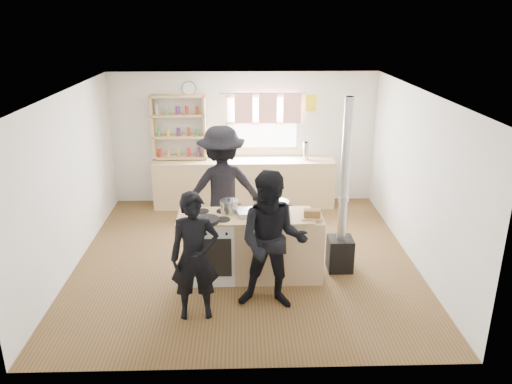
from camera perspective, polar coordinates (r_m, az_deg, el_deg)
ground at (r=7.65m, az=-1.21°, el=-7.56°), size 5.00×5.00×0.01m
back_counter at (r=9.52m, az=-1.35°, el=1.06°), size 3.40×0.55×0.90m
shelving_unit at (r=9.42m, az=-8.79°, el=7.35°), size 1.00×0.28×1.20m
thermos at (r=9.42m, az=5.69°, el=4.67°), size 0.10×0.10×0.33m
cooking_island at (r=6.95m, az=0.01°, el=-6.19°), size 1.97×0.64×0.93m
skillet_greens at (r=6.56m, az=-5.70°, el=-3.21°), size 0.48×0.48×0.05m
roast_tray at (r=6.75m, az=-0.81°, el=-2.33°), size 0.37×0.33×0.07m
stockpot_stove at (r=6.82m, az=-3.09°, el=-1.66°), size 0.25×0.25×0.20m
stockpot_counter at (r=6.77m, az=2.63°, el=-1.78°), size 0.28×0.28×0.21m
bread_board at (r=6.68m, az=6.42°, el=-2.58°), size 0.29×0.21×0.12m
flue_heater at (r=7.16m, az=9.74°, el=-4.06°), size 0.35×0.35×2.50m
person_near_left at (r=5.98m, az=-7.01°, el=-7.36°), size 0.61×0.43×1.60m
person_near_right at (r=6.10m, az=1.90°, el=-5.69°), size 0.95×0.79×1.78m
person_far at (r=7.63m, az=-3.90°, el=0.37°), size 1.38×0.96×1.95m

